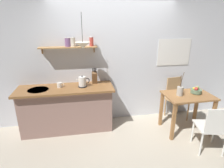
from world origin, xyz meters
TOP-DOWN VIEW (x-y plane):
  - ground_plane at (0.00, 0.00)m, footprint 14.00×14.00m
  - back_wall at (0.20, 0.65)m, footprint 6.80×0.11m
  - kitchen_counter at (-1.00, 0.32)m, footprint 1.83×0.63m
  - wall_shelf at (-0.83, 0.49)m, footprint 1.09×0.20m
  - dining_table at (1.33, -0.14)m, footprint 0.90×0.63m
  - dining_chair_near at (1.38, -0.83)m, footprint 0.52×0.51m
  - dining_chair_far at (1.39, 0.42)m, footprint 0.46×0.47m
  - fruit_bowl at (1.51, -0.10)m, footprint 0.21×0.21m
  - twig_vase at (1.14, -0.13)m, footprint 0.12×0.12m
  - electric_kettle at (-0.67, 0.30)m, footprint 0.25×0.17m
  - knife_block at (-0.42, 0.45)m, footprint 0.10×0.17m
  - coffee_mug_by_sink at (-1.10, 0.34)m, footprint 0.13×0.09m
  - pendant_lamp at (-0.63, 0.20)m, footprint 0.27×0.27m

SIDE VIEW (x-z plane):
  - ground_plane at x=0.00m, z-range 0.00..0.00m
  - kitchen_counter at x=-1.00m, z-range 0.01..0.92m
  - dining_chair_near at x=1.38m, z-range 0.06..0.92m
  - dining_chair_far at x=1.39m, z-range 0.05..0.97m
  - dining_table at x=1.33m, z-range 0.24..1.02m
  - fruit_bowl at x=1.51m, z-range 0.77..0.91m
  - twig_vase at x=1.14m, z-range 0.64..1.09m
  - coffee_mug_by_sink at x=-1.10m, z-range 0.91..1.01m
  - electric_kettle at x=-0.67m, z-range 0.90..1.12m
  - knife_block at x=-0.42m, z-range 0.88..1.21m
  - back_wall at x=0.20m, z-range 0.00..2.70m
  - wall_shelf at x=-0.83m, z-range 1.55..1.85m
  - pendant_lamp at x=-0.63m, z-range 1.42..2.02m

